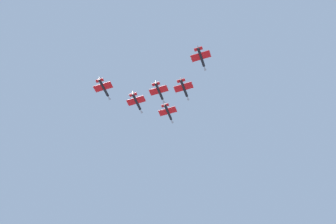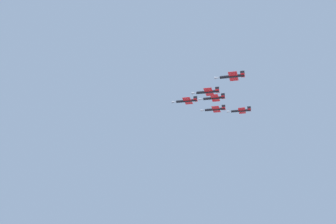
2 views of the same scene
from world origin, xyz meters
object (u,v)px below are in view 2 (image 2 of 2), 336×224
at_px(jet_port_outer, 213,98).
at_px(jet_center_rear, 240,111).
at_px(jet_lead, 186,101).
at_px(jet_starboard_inner, 214,109).
at_px(jet_starboard_outer, 231,76).
at_px(jet_port_inner, 207,92).

height_order(jet_port_outer, jet_center_rear, jet_center_rear).
height_order(jet_lead, jet_center_rear, jet_center_rear).
relative_size(jet_lead, jet_starboard_inner, 1.00).
bearing_deg(jet_starboard_outer, jet_port_outer, 24.23).
bearing_deg(jet_lead, jet_starboard_outer, -135.00).
xyz_separation_m(jet_port_inner, jet_starboard_inner, (-14.51, 20.05, 0.21)).
height_order(jet_lead, jet_port_inner, jet_lead).
bearing_deg(jet_starboard_outer, jet_center_rear, 0.00).
bearing_deg(jet_port_outer, jet_center_rear, -24.23).
relative_size(jet_port_inner, jet_starboard_inner, 1.00).
relative_size(jet_port_outer, jet_center_rear, 1.00).
bearing_deg(jet_port_outer, jet_starboard_inner, 5.71).
distance_m(jet_port_inner, jet_starboard_inner, 24.75).
xyz_separation_m(jet_starboard_outer, jet_center_rear, (-29.01, 40.10, 1.78)).
relative_size(jet_starboard_outer, jet_center_rear, 1.00).
bearing_deg(jet_lead, jet_port_inner, -135.00).
relative_size(jet_starboard_inner, jet_center_rear, 1.00).
bearing_deg(jet_port_inner, jet_lead, 45.00).
distance_m(jet_lead, jet_starboard_outer, 35.00).
xyz_separation_m(jet_starboard_inner, jet_starboard_outer, (31.78, -22.83, 0.73)).
distance_m(jet_lead, jet_port_outer, 13.61).
xyz_separation_m(jet_port_inner, jet_center_rear, (-11.73, 37.33, 2.72)).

